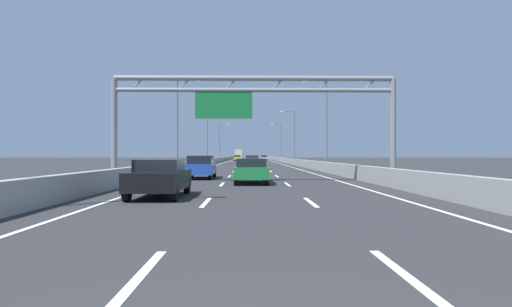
% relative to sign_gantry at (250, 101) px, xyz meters
% --- Properties ---
extents(ground_plane, '(260.00, 260.00, 0.00)m').
position_rel_sign_gantry_xyz_m(ground_plane, '(0.23, 76.56, -4.87)').
color(ground_plane, '#2D2D30').
extents(lane_dash_left_0, '(0.16, 3.00, 0.01)m').
position_rel_sign_gantry_xyz_m(lane_dash_left_0, '(-1.57, -19.94, -4.86)').
color(lane_dash_left_0, white).
rests_on(lane_dash_left_0, ground_plane).
extents(lane_dash_left_1, '(0.16, 3.00, 0.01)m').
position_rel_sign_gantry_xyz_m(lane_dash_left_1, '(-1.57, -10.94, -4.86)').
color(lane_dash_left_1, white).
rests_on(lane_dash_left_1, ground_plane).
extents(lane_dash_left_2, '(0.16, 3.00, 0.01)m').
position_rel_sign_gantry_xyz_m(lane_dash_left_2, '(-1.57, -1.94, -4.86)').
color(lane_dash_left_2, white).
rests_on(lane_dash_left_2, ground_plane).
extents(lane_dash_left_3, '(0.16, 3.00, 0.01)m').
position_rel_sign_gantry_xyz_m(lane_dash_left_3, '(-1.57, 7.06, -4.86)').
color(lane_dash_left_3, white).
rests_on(lane_dash_left_3, ground_plane).
extents(lane_dash_left_4, '(0.16, 3.00, 0.01)m').
position_rel_sign_gantry_xyz_m(lane_dash_left_4, '(-1.57, 16.06, -4.86)').
color(lane_dash_left_4, white).
rests_on(lane_dash_left_4, ground_plane).
extents(lane_dash_left_5, '(0.16, 3.00, 0.01)m').
position_rel_sign_gantry_xyz_m(lane_dash_left_5, '(-1.57, 25.06, -4.86)').
color(lane_dash_left_5, white).
rests_on(lane_dash_left_5, ground_plane).
extents(lane_dash_left_6, '(0.16, 3.00, 0.01)m').
position_rel_sign_gantry_xyz_m(lane_dash_left_6, '(-1.57, 34.06, -4.86)').
color(lane_dash_left_6, white).
rests_on(lane_dash_left_6, ground_plane).
extents(lane_dash_left_7, '(0.16, 3.00, 0.01)m').
position_rel_sign_gantry_xyz_m(lane_dash_left_7, '(-1.57, 43.06, -4.86)').
color(lane_dash_left_7, white).
rests_on(lane_dash_left_7, ground_plane).
extents(lane_dash_left_8, '(0.16, 3.00, 0.01)m').
position_rel_sign_gantry_xyz_m(lane_dash_left_8, '(-1.57, 52.06, -4.86)').
color(lane_dash_left_8, white).
rests_on(lane_dash_left_8, ground_plane).
extents(lane_dash_left_9, '(0.16, 3.00, 0.01)m').
position_rel_sign_gantry_xyz_m(lane_dash_left_9, '(-1.57, 61.06, -4.86)').
color(lane_dash_left_9, white).
rests_on(lane_dash_left_9, ground_plane).
extents(lane_dash_left_10, '(0.16, 3.00, 0.01)m').
position_rel_sign_gantry_xyz_m(lane_dash_left_10, '(-1.57, 70.06, -4.86)').
color(lane_dash_left_10, white).
rests_on(lane_dash_left_10, ground_plane).
extents(lane_dash_left_11, '(0.16, 3.00, 0.01)m').
position_rel_sign_gantry_xyz_m(lane_dash_left_11, '(-1.57, 79.06, -4.86)').
color(lane_dash_left_11, white).
rests_on(lane_dash_left_11, ground_plane).
extents(lane_dash_left_12, '(0.16, 3.00, 0.01)m').
position_rel_sign_gantry_xyz_m(lane_dash_left_12, '(-1.57, 88.06, -4.86)').
color(lane_dash_left_12, white).
rests_on(lane_dash_left_12, ground_plane).
extents(lane_dash_left_13, '(0.16, 3.00, 0.01)m').
position_rel_sign_gantry_xyz_m(lane_dash_left_13, '(-1.57, 97.06, -4.86)').
color(lane_dash_left_13, white).
rests_on(lane_dash_left_13, ground_plane).
extents(lane_dash_left_14, '(0.16, 3.00, 0.01)m').
position_rel_sign_gantry_xyz_m(lane_dash_left_14, '(-1.57, 106.06, -4.86)').
color(lane_dash_left_14, white).
rests_on(lane_dash_left_14, ground_plane).
extents(lane_dash_left_15, '(0.16, 3.00, 0.01)m').
position_rel_sign_gantry_xyz_m(lane_dash_left_15, '(-1.57, 115.06, -4.86)').
color(lane_dash_left_15, white).
rests_on(lane_dash_left_15, ground_plane).
extents(lane_dash_left_16, '(0.16, 3.00, 0.01)m').
position_rel_sign_gantry_xyz_m(lane_dash_left_16, '(-1.57, 124.06, -4.86)').
color(lane_dash_left_16, white).
rests_on(lane_dash_left_16, ground_plane).
extents(lane_dash_left_17, '(0.16, 3.00, 0.01)m').
position_rel_sign_gantry_xyz_m(lane_dash_left_17, '(-1.57, 133.06, -4.86)').
color(lane_dash_left_17, white).
rests_on(lane_dash_left_17, ground_plane).
extents(lane_dash_right_0, '(0.16, 3.00, 0.01)m').
position_rel_sign_gantry_xyz_m(lane_dash_right_0, '(2.03, -19.94, -4.86)').
color(lane_dash_right_0, white).
rests_on(lane_dash_right_0, ground_plane).
extents(lane_dash_right_1, '(0.16, 3.00, 0.01)m').
position_rel_sign_gantry_xyz_m(lane_dash_right_1, '(2.03, -10.94, -4.86)').
color(lane_dash_right_1, white).
rests_on(lane_dash_right_1, ground_plane).
extents(lane_dash_right_2, '(0.16, 3.00, 0.01)m').
position_rel_sign_gantry_xyz_m(lane_dash_right_2, '(2.03, -1.94, -4.86)').
color(lane_dash_right_2, white).
rests_on(lane_dash_right_2, ground_plane).
extents(lane_dash_right_3, '(0.16, 3.00, 0.01)m').
position_rel_sign_gantry_xyz_m(lane_dash_right_3, '(2.03, 7.06, -4.86)').
color(lane_dash_right_3, white).
rests_on(lane_dash_right_3, ground_plane).
extents(lane_dash_right_4, '(0.16, 3.00, 0.01)m').
position_rel_sign_gantry_xyz_m(lane_dash_right_4, '(2.03, 16.06, -4.86)').
color(lane_dash_right_4, white).
rests_on(lane_dash_right_4, ground_plane).
extents(lane_dash_right_5, '(0.16, 3.00, 0.01)m').
position_rel_sign_gantry_xyz_m(lane_dash_right_5, '(2.03, 25.06, -4.86)').
color(lane_dash_right_5, white).
rests_on(lane_dash_right_5, ground_plane).
extents(lane_dash_right_6, '(0.16, 3.00, 0.01)m').
position_rel_sign_gantry_xyz_m(lane_dash_right_6, '(2.03, 34.06, -4.86)').
color(lane_dash_right_6, white).
rests_on(lane_dash_right_6, ground_plane).
extents(lane_dash_right_7, '(0.16, 3.00, 0.01)m').
position_rel_sign_gantry_xyz_m(lane_dash_right_7, '(2.03, 43.06, -4.86)').
color(lane_dash_right_7, white).
rests_on(lane_dash_right_7, ground_plane).
extents(lane_dash_right_8, '(0.16, 3.00, 0.01)m').
position_rel_sign_gantry_xyz_m(lane_dash_right_8, '(2.03, 52.06, -4.86)').
color(lane_dash_right_8, white).
rests_on(lane_dash_right_8, ground_plane).
extents(lane_dash_right_9, '(0.16, 3.00, 0.01)m').
position_rel_sign_gantry_xyz_m(lane_dash_right_9, '(2.03, 61.06, -4.86)').
color(lane_dash_right_9, white).
rests_on(lane_dash_right_9, ground_plane).
extents(lane_dash_right_10, '(0.16, 3.00, 0.01)m').
position_rel_sign_gantry_xyz_m(lane_dash_right_10, '(2.03, 70.06, -4.86)').
color(lane_dash_right_10, white).
rests_on(lane_dash_right_10, ground_plane).
extents(lane_dash_right_11, '(0.16, 3.00, 0.01)m').
position_rel_sign_gantry_xyz_m(lane_dash_right_11, '(2.03, 79.06, -4.86)').
color(lane_dash_right_11, white).
rests_on(lane_dash_right_11, ground_plane).
extents(lane_dash_right_12, '(0.16, 3.00, 0.01)m').
position_rel_sign_gantry_xyz_m(lane_dash_right_12, '(2.03, 88.06, -4.86)').
color(lane_dash_right_12, white).
rests_on(lane_dash_right_12, ground_plane).
extents(lane_dash_right_13, '(0.16, 3.00, 0.01)m').
position_rel_sign_gantry_xyz_m(lane_dash_right_13, '(2.03, 97.06, -4.86)').
color(lane_dash_right_13, white).
rests_on(lane_dash_right_13, ground_plane).
extents(lane_dash_right_14, '(0.16, 3.00, 0.01)m').
position_rel_sign_gantry_xyz_m(lane_dash_right_14, '(2.03, 106.06, -4.86)').
color(lane_dash_right_14, white).
rests_on(lane_dash_right_14, ground_plane).
extents(lane_dash_right_15, '(0.16, 3.00, 0.01)m').
position_rel_sign_gantry_xyz_m(lane_dash_right_15, '(2.03, 115.06, -4.86)').
color(lane_dash_right_15, white).
rests_on(lane_dash_right_15, ground_plane).
extents(lane_dash_right_16, '(0.16, 3.00, 0.01)m').
position_rel_sign_gantry_xyz_m(lane_dash_right_16, '(2.03, 124.06, -4.86)').
color(lane_dash_right_16, white).
rests_on(lane_dash_right_16, ground_plane).
extents(lane_dash_right_17, '(0.16, 3.00, 0.01)m').
position_rel_sign_gantry_xyz_m(lane_dash_right_17, '(2.03, 133.06, -4.86)').
color(lane_dash_right_17, white).
rests_on(lane_dash_right_17, ground_plane).
extents(edge_line_left, '(0.16, 176.00, 0.01)m').
position_rel_sign_gantry_xyz_m(edge_line_left, '(-5.02, 64.56, -4.86)').
color(edge_line_left, white).
rests_on(edge_line_left, ground_plane).
extents(edge_line_right, '(0.16, 176.00, 0.01)m').
position_rel_sign_gantry_xyz_m(edge_line_right, '(5.48, 64.56, -4.86)').
color(edge_line_right, white).
rests_on(edge_line_right, ground_plane).
extents(barrier_left, '(0.45, 220.00, 0.95)m').
position_rel_sign_gantry_xyz_m(barrier_left, '(-6.67, 86.56, -4.39)').
color(barrier_left, '#9E9E99').
rests_on(barrier_left, ground_plane).
extents(barrier_right, '(0.45, 220.00, 0.95)m').
position_rel_sign_gantry_xyz_m(barrier_right, '(7.13, 86.56, -4.39)').
color(barrier_right, '#9E9E99').
rests_on(barrier_right, ground_plane).
extents(sign_gantry, '(17.01, 0.36, 6.36)m').
position_rel_sign_gantry_xyz_m(sign_gantry, '(0.00, 0.00, 0.00)').
color(sign_gantry, gray).
rests_on(sign_gantry, ground_plane).
extents(streetlamp_left_near, '(2.58, 0.28, 9.50)m').
position_rel_sign_gantry_xyz_m(streetlamp_left_near, '(-7.23, -13.15, 0.53)').
color(streetlamp_left_near, slate).
rests_on(streetlamp_left_near, ground_plane).
extents(streetlamp_left_mid, '(2.58, 0.28, 9.50)m').
position_rel_sign_gantry_xyz_m(streetlamp_left_mid, '(-7.23, 18.77, 0.53)').
color(streetlamp_left_mid, slate).
rests_on(streetlamp_left_mid, ground_plane).
extents(streetlamp_right_mid, '(2.58, 0.28, 9.50)m').
position_rel_sign_gantry_xyz_m(streetlamp_right_mid, '(7.70, 18.77, 0.53)').
color(streetlamp_right_mid, slate).
rests_on(streetlamp_right_mid, ground_plane).
extents(streetlamp_left_far, '(2.58, 0.28, 9.50)m').
position_rel_sign_gantry_xyz_m(streetlamp_left_far, '(-7.23, 50.68, 0.53)').
color(streetlamp_left_far, slate).
rests_on(streetlamp_left_far, ground_plane).
extents(streetlamp_right_far, '(2.58, 0.28, 9.50)m').
position_rel_sign_gantry_xyz_m(streetlamp_right_far, '(7.70, 50.68, 0.53)').
color(streetlamp_right_far, slate).
rests_on(streetlamp_right_far, ground_plane).
extents(streetlamp_left_distant, '(2.58, 0.28, 9.50)m').
position_rel_sign_gantry_xyz_m(streetlamp_left_distant, '(-7.23, 82.60, 0.53)').
color(streetlamp_left_distant, slate).
rests_on(streetlamp_left_distant, ground_plane).
extents(streetlamp_right_distant, '(2.58, 0.28, 9.50)m').
position_rel_sign_gantry_xyz_m(streetlamp_right_distant, '(7.70, 82.60, 0.53)').
color(streetlamp_right_distant, slate).
rests_on(streetlamp_right_distant, ground_plane).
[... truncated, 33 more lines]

